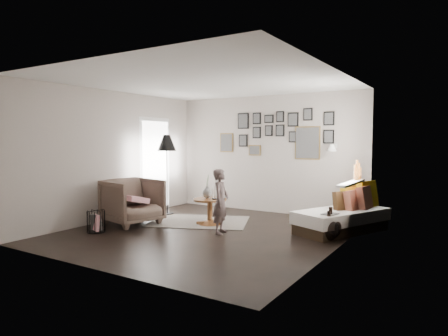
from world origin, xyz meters
The scene contains 23 objects.
ground centered at (0.00, 0.00, 0.00)m, with size 4.80×4.80×0.00m, color black.
wall_back centered at (0.00, 2.40, 1.30)m, with size 4.50×4.50×0.00m, color #ADA197.
wall_front centered at (0.00, -2.40, 1.30)m, with size 4.50×4.50×0.00m, color #ADA197.
wall_left centered at (-2.25, 0.00, 1.30)m, with size 4.80×4.80×0.00m, color #ADA197.
wall_right centered at (2.25, 0.00, 1.30)m, with size 4.80×4.80×0.00m, color #ADA197.
ceiling centered at (0.00, 0.00, 2.60)m, with size 4.80×4.80×0.00m, color white.
door_left centered at (-2.23, 1.20, 1.05)m, with size 0.00×2.14×2.14m.
window_right centered at (2.18, 1.34, 0.93)m, with size 0.15×1.32×1.30m.
gallery_wall centered at (0.29, 2.38, 1.74)m, with size 2.74×0.03×1.08m.
wall_sconce centered at (1.55, 2.13, 1.46)m, with size 0.18×0.36×0.16m.
rug centered at (-0.63, 0.66, 0.01)m, with size 1.88×1.32×0.01m, color beige.
pedestal_table centered at (-0.30, 0.55, 0.23)m, with size 0.64×0.64×0.50m.
vase centered at (-0.38, 0.57, 0.64)m, with size 0.18×0.18×0.46m.
candles centered at (-0.19, 0.55, 0.62)m, with size 0.11×0.11×0.24m.
daybed centered at (2.00, 1.34, 0.28)m, with size 1.42×1.91×0.86m.
magazine_on_daybed centered at (1.97, 0.70, 0.41)m, with size 0.19×0.27×0.01m, color black.
armchair centered at (-1.58, -0.19, 0.44)m, with size 0.93×0.96×0.87m, color brown.
armchair_cushion centered at (-1.55, -0.14, 0.48)m, with size 0.40×0.40×0.10m, color white.
floor_lamp centered at (-1.68, 0.95, 1.49)m, with size 0.40×0.40×1.73m.
magazine_basket centered at (-1.65, -1.01, 0.19)m, with size 0.36×0.36×0.38m.
demijohn_large centered at (1.99, 0.65, 0.21)m, with size 0.35×0.35×0.53m.
demijohn_small centered at (2.00, 0.53, 0.18)m, with size 0.31×0.31×0.48m.
child centered at (0.26, 0.06, 0.56)m, with size 0.41×0.27×1.12m, color brown.
Camera 1 is at (3.90, -5.68, 1.61)m, focal length 32.00 mm.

